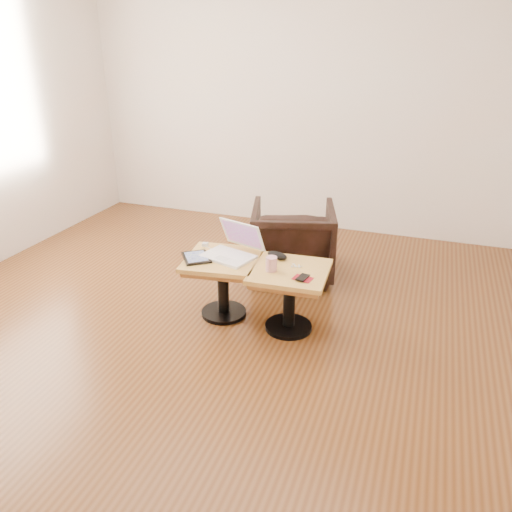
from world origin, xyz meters
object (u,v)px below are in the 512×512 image
(side_table_right, at_px, (290,285))
(laptop, at_px, (233,249))
(side_table_left, at_px, (223,272))
(armchair, at_px, (293,241))
(striped_cup, at_px, (271,264))

(side_table_right, relative_size, laptop, 1.24)
(side_table_left, xyz_separation_m, laptop, (0.06, 0.06, 0.16))
(laptop, relative_size, armchair, 0.63)
(side_table_right, relative_size, striped_cup, 5.43)
(laptop, bearing_deg, side_table_left, -114.86)
(side_table_left, height_order, striped_cup, striped_cup)
(side_table_left, bearing_deg, laptop, 40.70)
(side_table_left, xyz_separation_m, armchair, (0.29, 0.82, -0.03))
(laptop, distance_m, striped_cup, 0.37)
(side_table_left, height_order, armchair, armchair)
(side_table_left, relative_size, side_table_right, 1.06)
(side_table_right, height_order, striped_cup, striped_cup)
(striped_cup, xyz_separation_m, armchair, (-0.10, 0.91, -0.20))
(striped_cup, bearing_deg, side_table_left, 167.45)
(striped_cup, relative_size, armchair, 0.14)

